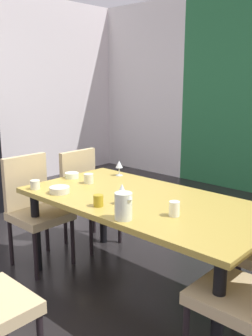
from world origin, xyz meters
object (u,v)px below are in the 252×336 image
object	(u,v)px
dining_table	(144,209)
serving_bowl_east	(60,190)
cup_corner	(89,179)
serving_bowl_west	(72,175)
chair_left_near	(35,205)
cup_rear	(98,201)
wine_glass_south	(122,190)
pitcher_left	(124,206)
chair_right_near	(252,289)
wine_glass_front	(119,165)
chair_left_far	(87,192)
cup_center	(35,185)
cup_north	(174,209)

from	to	relation	value
dining_table	serving_bowl_east	xyz separation A→B (m)	(-0.58, -0.33, 0.10)
cup_corner	serving_bowl_east	bearing A→B (deg)	-82.55
dining_table	serving_bowl_west	xyz separation A→B (m)	(-0.86, 0.02, 0.10)
chair_left_near	cup_rear	xyz separation A→B (m)	(0.86, -0.04, 0.24)
wine_glass_south	pitcher_left	xyz separation A→B (m)	(0.21, -0.21, -0.02)
chair_right_near	cup_corner	bearing A→B (deg)	79.18
cup_corner	cup_rear	world-z (taller)	same
wine_glass_front	serving_bowl_west	size ratio (longest dim) A/B	1.14
dining_table	chair_left_near	bearing A→B (deg)	-163.16
dining_table	cup_corner	bearing A→B (deg)	179.20
chair_left_far	pitcher_left	size ratio (longest dim) A/B	5.23
chair_left_far	cup_corner	size ratio (longest dim) A/B	11.16
cup_corner	dining_table	bearing A→B (deg)	-0.80
cup_center	cup_north	distance (m)	1.21
wine_glass_south	cup_center	size ratio (longest dim) A/B	1.94
wine_glass_south	pitcher_left	size ratio (longest dim) A/B	0.85
chair_left_near	cup_center	bearing A→B (deg)	61.02
wine_glass_front	wine_glass_south	bearing A→B (deg)	-44.78
chair_right_near	pitcher_left	world-z (taller)	chair_right_near
dining_table	wine_glass_front	xyz separation A→B (m)	(-0.61, 0.37, 0.18)
chair_left_near	wine_glass_front	distance (m)	0.83
cup_north	dining_table	bearing A→B (deg)	159.22
chair_left_near	cup_north	bearing A→B (deg)	96.61
wine_glass_front	cup_north	bearing A→B (deg)	-27.58
chair_left_far	serving_bowl_east	bearing A→B (deg)	32.80
chair_right_near	wine_glass_south	distance (m)	1.08
cup_corner	cup_north	xyz separation A→B (m)	(0.99, -0.15, 0.01)
wine_glass_south	cup_corner	xyz separation A→B (m)	(-0.58, 0.20, -0.06)
serving_bowl_east	chair_left_far	bearing A→B (deg)	122.80
chair_left_near	cup_corner	size ratio (longest dim) A/B	11.62
serving_bowl_east	cup_rear	size ratio (longest dim) A/B	1.92
chair_left_far	cup_rear	size ratio (longest dim) A/B	11.23
chair_left_near	cup_rear	size ratio (longest dim) A/B	11.69
serving_bowl_east	pitcher_left	world-z (taller)	pitcher_left
cup_north	pitcher_left	bearing A→B (deg)	-126.84
serving_bowl_west	cup_center	size ratio (longest dim) A/B	1.61
dining_table	pitcher_left	world-z (taller)	pitcher_left
pitcher_left	wine_glass_south	bearing A→B (deg)	135.20
chair_left_far	serving_bowl_east	size ratio (longest dim) A/B	5.85
chair_left_near	chair_right_near	distance (m)	1.98
serving_bowl_west	dining_table	bearing A→B (deg)	-1.44
chair_left_near	cup_corner	bearing A→B (deg)	130.04
chair_left_far	serving_bowl_west	bearing A→B (deg)	23.61
cup_north	cup_rear	bearing A→B (deg)	-157.88
dining_table	wine_glass_south	distance (m)	0.27
dining_table	pitcher_left	size ratio (longest dim) A/B	10.86
dining_table	cup_center	size ratio (longest dim) A/B	24.73
wine_glass_front	serving_bowl_west	xyz separation A→B (m)	(-0.25, -0.35, -0.08)
chair_left_far	pitcher_left	xyz separation A→B (m)	(1.16, -0.71, 0.30)
wine_glass_front	serving_bowl_west	distance (m)	0.44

